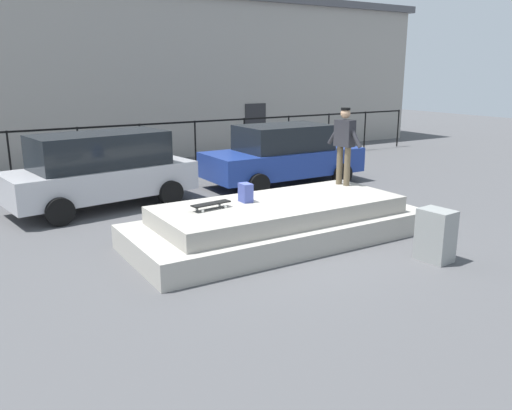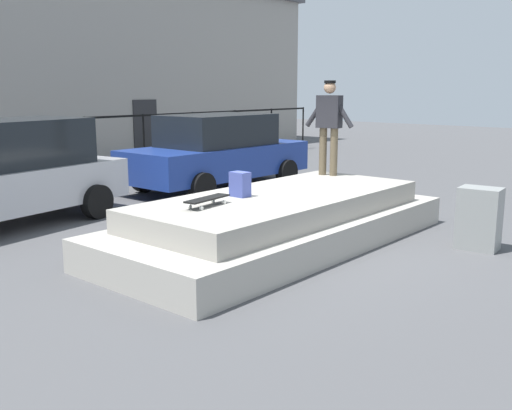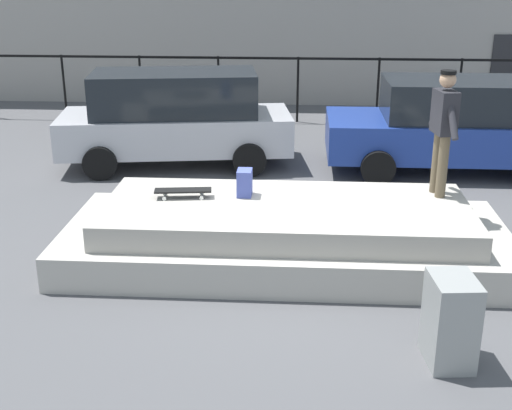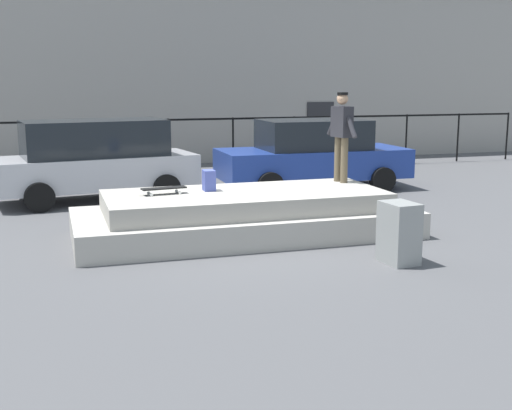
{
  "view_description": "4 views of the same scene",
  "coord_description": "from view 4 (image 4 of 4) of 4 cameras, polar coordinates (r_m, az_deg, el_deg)",
  "views": [
    {
      "loc": [
        -5.75,
        -8.35,
        3.32
      ],
      "look_at": [
        -0.19,
        0.73,
        0.58
      ],
      "focal_mm": 36.6,
      "sensor_mm": 36.0,
      "label": 1
    },
    {
      "loc": [
        -7.13,
        -5.53,
        2.41
      ],
      "look_at": [
        0.1,
        0.67,
        0.51
      ],
      "focal_mm": 41.34,
      "sensor_mm": 36.0,
      "label": 2
    },
    {
      "loc": [
        0.06,
        -8.58,
        3.92
      ],
      "look_at": [
        -0.56,
        0.93,
        0.44
      ],
      "focal_mm": 47.36,
      "sensor_mm": 36.0,
      "label": 3
    },
    {
      "loc": [
        -3.39,
        -11.17,
        2.77
      ],
      "look_at": [
        0.32,
        0.67,
        0.42
      ],
      "focal_mm": 46.39,
      "sensor_mm": 36.0,
      "label": 4
    }
  ],
  "objects": [
    {
      "name": "car_blue_sedan_mid",
      "position": [
        16.91,
        4.92,
        4.37
      ],
      "size": [
        4.78,
        2.19,
        1.78
      ],
      "color": "navy",
      "rests_on": "ground_plane"
    },
    {
      "name": "backpack",
      "position": [
        11.94,
        -4.08,
        2.13
      ],
      "size": [
        0.2,
        0.28,
        0.37
      ],
      "primitive_type": "cube",
      "rotation": [
        0.0,
        0.0,
        1.56
      ],
      "color": "#3F4C99",
      "rests_on": "concrete_ledge"
    },
    {
      "name": "skateboard",
      "position": [
        11.64,
        -7.94,
        1.41
      ],
      "size": [
        0.8,
        0.3,
        0.12
      ],
      "color": "black",
      "rests_on": "concrete_ledge"
    },
    {
      "name": "ground_plane",
      "position": [
        12.0,
        -0.49,
        -2.6
      ],
      "size": [
        60.0,
        60.0,
        0.0
      ],
      "primitive_type": "plane",
      "color": "#4C4C4F"
    },
    {
      "name": "warehouse_building",
      "position": [
        25.19,
        -9.85,
        11.52
      ],
      "size": [
        29.48,
        6.83,
        6.33
      ],
      "color": "gray",
      "rests_on": "ground_plane"
    },
    {
      "name": "fence_row",
      "position": [
        19.93,
        -7.58,
        6.01
      ],
      "size": [
        24.06,
        0.06,
        1.64
      ],
      "color": "black",
      "rests_on": "ground_plane"
    },
    {
      "name": "car_silver_hatchback_near",
      "position": [
        15.74,
        -13.68,
        3.9
      ],
      "size": [
        4.74,
        2.49,
        1.86
      ],
      "color": "#B7B7BC",
      "rests_on": "ground_plane"
    },
    {
      "name": "utility_box",
      "position": [
        10.33,
        12.23,
        -2.37
      ],
      "size": [
        0.5,
        0.64,
        0.94
      ],
      "primitive_type": "cube",
      "rotation": [
        0.0,
        0.0,
        0.1
      ],
      "color": "gray",
      "rests_on": "ground_plane"
    },
    {
      "name": "concrete_ledge",
      "position": [
        11.89,
        -0.93,
        -0.93
      ],
      "size": [
        6.05,
        2.53,
        0.8
      ],
      "color": "#ADA89E",
      "rests_on": "ground_plane"
    },
    {
      "name": "skateboarder",
      "position": [
        12.94,
        7.41,
        6.4
      ],
      "size": [
        0.31,
        0.96,
        1.73
      ],
      "color": "brown",
      "rests_on": "concrete_ledge"
    }
  ]
}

